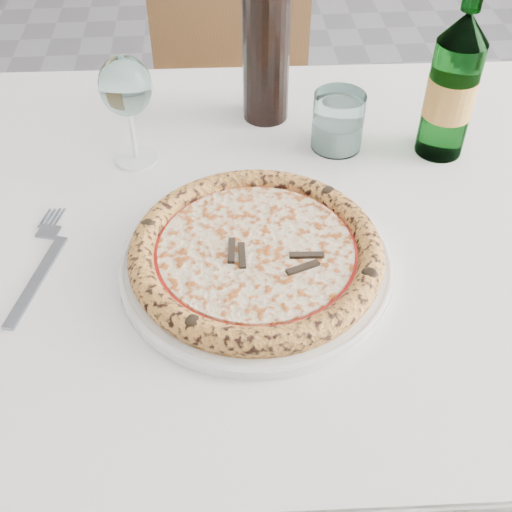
% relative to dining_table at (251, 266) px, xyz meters
% --- Properties ---
extents(dining_table, '(1.37, 0.83, 0.76)m').
position_rel_dining_table_xyz_m(dining_table, '(0.00, 0.00, 0.00)').
color(dining_table, brown).
rests_on(dining_table, floor).
extents(chair_far, '(0.41, 0.41, 0.93)m').
position_rel_dining_table_xyz_m(chair_far, '(0.01, 0.83, -0.13)').
color(chair_far, brown).
rests_on(chair_far, floor).
extents(plate, '(0.32, 0.32, 0.02)m').
position_rel_dining_table_xyz_m(plate, '(-0.00, -0.10, 0.10)').
color(plate, white).
rests_on(plate, dining_table).
extents(pizza, '(0.30, 0.30, 0.03)m').
position_rel_dining_table_xyz_m(pizza, '(-0.00, -0.10, 0.12)').
color(pizza, '#C88D49').
rests_on(pizza, plate).
extents(fork, '(0.05, 0.21, 0.00)m').
position_rel_dining_table_xyz_m(fork, '(-0.26, -0.08, 0.10)').
color(fork, gray).
rests_on(fork, dining_table).
extents(wine_glass, '(0.07, 0.07, 0.16)m').
position_rel_dining_table_xyz_m(wine_glass, '(-0.16, 0.13, 0.21)').
color(wine_glass, white).
rests_on(wine_glass, dining_table).
extents(tumbler, '(0.07, 0.07, 0.08)m').
position_rel_dining_table_xyz_m(tumbler, '(0.14, 0.15, 0.13)').
color(tumbler, silver).
rests_on(tumbler, dining_table).
extents(beer_bottle, '(0.07, 0.07, 0.26)m').
position_rel_dining_table_xyz_m(beer_bottle, '(0.28, 0.12, 0.20)').
color(beer_bottle, '#337A3C').
rests_on(beer_bottle, dining_table).
extents(wine_bottle, '(0.07, 0.07, 0.28)m').
position_rel_dining_table_xyz_m(wine_bottle, '(0.04, 0.24, 0.22)').
color(wine_bottle, black).
rests_on(wine_bottle, dining_table).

